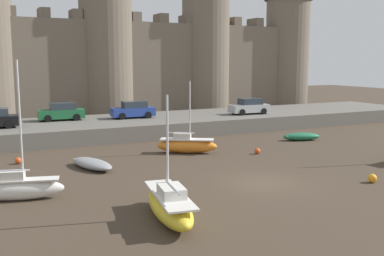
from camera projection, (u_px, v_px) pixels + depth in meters
name	position (u px, v px, depth m)	size (l,w,h in m)	color
ground_plane	(263.00, 183.00, 25.20)	(160.00, 160.00, 0.00)	#423528
quay_road	(141.00, 125.00, 43.11)	(64.31, 10.00, 1.36)	#666059
castle	(107.00, 56.00, 52.45)	(59.11, 6.80, 19.23)	#706354
rowboat_foreground_centre	(92.00, 164.00, 28.57)	(2.59, 4.22, 0.60)	gray
sailboat_foreground_right	(187.00, 145.00, 33.34)	(4.42, 3.34, 5.35)	orange
rowboat_midflat_right	(301.00, 136.00, 38.72)	(3.42, 1.99, 0.67)	#1E6B47
sailboat_midflat_centre	(19.00, 187.00, 22.01)	(4.38, 2.02, 6.84)	silver
sailboat_near_channel_right	(170.00, 205.00, 19.23)	(2.30, 5.47, 5.37)	yellow
mooring_buoy_mid_mud	(18.00, 161.00, 29.83)	(0.45, 0.45, 0.45)	#E04C1E
mooring_buoy_near_shore	(257.00, 151.00, 33.07)	(0.43, 0.43, 0.43)	#E04C1E
mooring_buoy_off_centre	(372.00, 178.00, 25.22)	(0.50, 0.50, 0.50)	orange
car_quay_east	(133.00, 110.00, 43.21)	(4.18, 2.03, 1.62)	#263F99
car_quay_centre_east	(249.00, 107.00, 46.45)	(4.18, 2.03, 1.62)	#B2B5B7
car_quay_west	(62.00, 112.00, 41.46)	(4.18, 2.03, 1.62)	#1E6638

